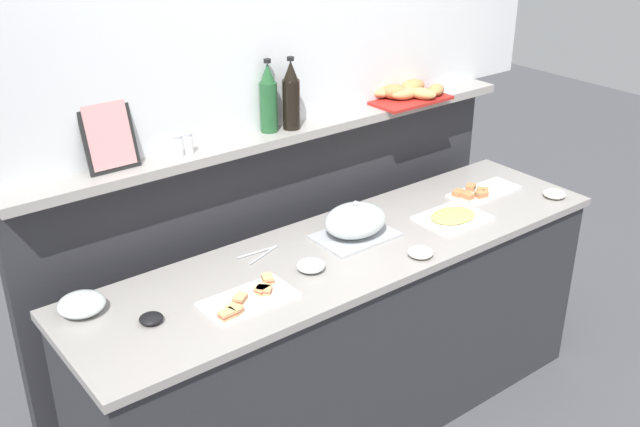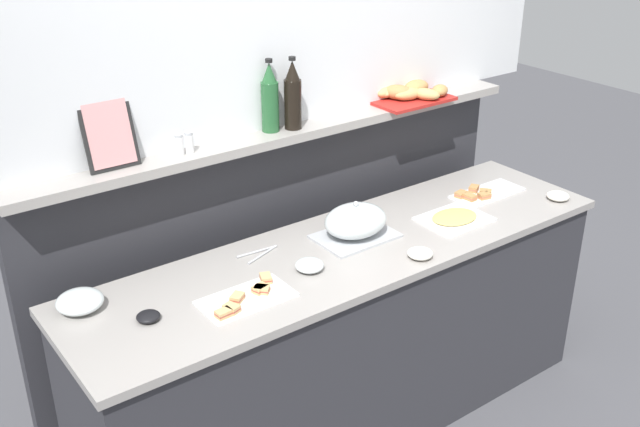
% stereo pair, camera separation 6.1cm
% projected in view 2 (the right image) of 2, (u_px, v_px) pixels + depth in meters
% --- Properties ---
extents(ground_plane, '(12.00, 12.00, 0.00)m').
position_uv_depth(ground_plane, '(277.00, 359.00, 3.98)').
color(ground_plane, '#4C4C51').
extents(buffet_counter, '(2.46, 0.65, 0.93)m').
position_uv_depth(buffet_counter, '(348.00, 339.00, 3.35)').
color(buffet_counter, '#2D2D33').
rests_on(buffet_counter, ground_plane).
extents(back_ledge_unit, '(2.51, 0.22, 1.33)m').
position_uv_depth(back_ledge_unit, '(284.00, 250.00, 3.61)').
color(back_ledge_unit, '#2D2D33').
rests_on(back_ledge_unit, ground_plane).
extents(sandwich_platter_side, '(0.35, 0.19, 0.04)m').
position_uv_depth(sandwich_platter_side, '(247.00, 298.00, 2.77)').
color(sandwich_platter_side, white).
rests_on(sandwich_platter_side, buffet_counter).
extents(sandwich_platter_rear, '(0.37, 0.16, 0.04)m').
position_uv_depth(sandwich_platter_rear, '(483.00, 193.00, 3.62)').
color(sandwich_platter_rear, silver).
rests_on(sandwich_platter_rear, buffet_counter).
extents(cold_cuts_platter, '(0.30, 0.24, 0.02)m').
position_uv_depth(cold_cuts_platter, '(454.00, 218.00, 3.38)').
color(cold_cuts_platter, white).
rests_on(cold_cuts_platter, buffet_counter).
extents(serving_cloche, '(0.34, 0.24, 0.17)m').
position_uv_depth(serving_cloche, '(356.00, 222.00, 3.20)').
color(serving_cloche, '#B7BABF').
rests_on(serving_cloche, buffet_counter).
extents(glass_bowl_large, '(0.17, 0.17, 0.07)m').
position_uv_depth(glass_bowl_large, '(80.00, 302.00, 2.70)').
color(glass_bowl_large, silver).
rests_on(glass_bowl_large, buffet_counter).
extents(glass_bowl_medium, '(0.11, 0.11, 0.05)m').
position_uv_depth(glass_bowl_medium, '(309.00, 266.00, 2.96)').
color(glass_bowl_medium, silver).
rests_on(glass_bowl_medium, buffet_counter).
extents(condiment_bowl_cream, '(0.09, 0.09, 0.03)m').
position_uv_depth(condiment_bowl_cream, '(148.00, 316.00, 2.65)').
color(condiment_bowl_cream, black).
rests_on(condiment_bowl_cream, buffet_counter).
extents(condiment_bowl_teal, '(0.11, 0.11, 0.04)m').
position_uv_depth(condiment_bowl_teal, '(558.00, 196.00, 3.57)').
color(condiment_bowl_teal, silver).
rests_on(condiment_bowl_teal, buffet_counter).
extents(condiment_bowl_red, '(0.11, 0.11, 0.04)m').
position_uv_depth(condiment_bowl_red, '(420.00, 253.00, 3.06)').
color(condiment_bowl_red, silver).
rests_on(condiment_bowl_red, buffet_counter).
extents(serving_tongs, '(0.19, 0.08, 0.01)m').
position_uv_depth(serving_tongs, '(260.00, 253.00, 3.09)').
color(serving_tongs, '#B7BABF').
rests_on(serving_tongs, buffet_counter).
extents(wine_bottle_green, '(0.08, 0.08, 0.32)m').
position_uv_depth(wine_bottle_green, '(270.00, 99.00, 3.20)').
color(wine_bottle_green, '#23562D').
rests_on(wine_bottle_green, back_ledge_unit).
extents(wine_bottle_dark, '(0.08, 0.08, 0.32)m').
position_uv_depth(wine_bottle_dark, '(293.00, 97.00, 3.23)').
color(wine_bottle_dark, black).
rests_on(wine_bottle_dark, back_ledge_unit).
extents(salt_shaker, '(0.03, 0.03, 0.09)m').
position_uv_depth(salt_shaker, '(179.00, 145.00, 2.98)').
color(salt_shaker, white).
rests_on(salt_shaker, back_ledge_unit).
extents(pepper_shaker, '(0.03, 0.03, 0.09)m').
position_uv_depth(pepper_shaker, '(189.00, 142.00, 3.00)').
color(pepper_shaker, white).
rests_on(pepper_shaker, back_ledge_unit).
extents(bread_basket, '(0.41, 0.32, 0.08)m').
position_uv_depth(bread_basket, '(407.00, 93.00, 3.65)').
color(bread_basket, '#B2231E').
rests_on(bread_basket, back_ledge_unit).
extents(framed_picture, '(0.20, 0.08, 0.28)m').
position_uv_depth(framed_picture, '(109.00, 132.00, 2.82)').
color(framed_picture, black).
rests_on(framed_picture, back_ledge_unit).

